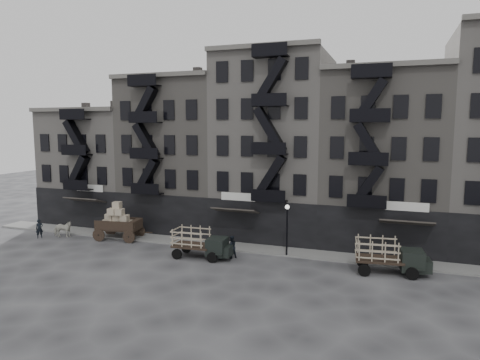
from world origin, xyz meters
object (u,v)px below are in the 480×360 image
(pedestrian_west, at_px, (39,229))
(pedestrian_mid, at_px, (231,247))
(horse, at_px, (63,229))
(stake_truck_east, at_px, (390,254))
(stake_truck_west, at_px, (201,241))
(wagon, at_px, (118,218))

(pedestrian_west, distance_m, pedestrian_mid, 19.32)
(horse, relative_size, stake_truck_east, 0.36)
(stake_truck_east, height_order, pedestrian_west, stake_truck_east)
(stake_truck_east, bearing_deg, stake_truck_west, 177.86)
(horse, height_order, wagon, wagon)
(pedestrian_west, bearing_deg, stake_truck_west, -53.11)
(wagon, bearing_deg, stake_truck_east, -11.26)
(wagon, bearing_deg, horse, -174.89)
(wagon, relative_size, pedestrian_west, 2.48)
(stake_truck_west, distance_m, stake_truck_east, 14.37)
(pedestrian_west, bearing_deg, stake_truck_east, -50.30)
(horse, bearing_deg, pedestrian_mid, -107.65)
(stake_truck_east, bearing_deg, wagon, 169.81)
(horse, xyz_separation_m, pedestrian_west, (-1.91, -0.91, 0.09))
(stake_truck_west, distance_m, pedestrian_west, 16.97)
(pedestrian_mid, bearing_deg, stake_truck_east, 140.16)
(pedestrian_mid, bearing_deg, horse, -43.63)
(stake_truck_west, xyz_separation_m, pedestrian_mid, (2.36, 0.77, -0.46))
(wagon, bearing_deg, pedestrian_mid, -16.45)
(stake_truck_west, height_order, pedestrian_mid, stake_truck_west)
(stake_truck_west, bearing_deg, stake_truck_east, 2.26)
(horse, height_order, stake_truck_east, stake_truck_east)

